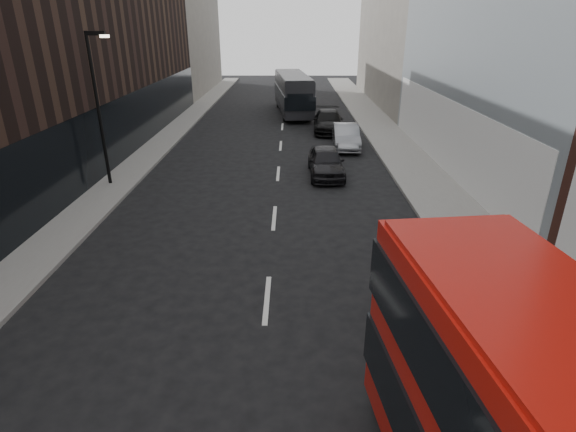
{
  "coord_description": "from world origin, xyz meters",
  "views": [
    {
      "loc": [
        0.7,
        -3.1,
        7.43
      ],
      "look_at": [
        0.61,
        8.38,
        2.5
      ],
      "focal_mm": 28.0,
      "sensor_mm": 36.0,
      "label": 1
    }
  ],
  "objects_px": {
    "street_lamp": "(99,100)",
    "car_a": "(326,162)",
    "grey_bus": "(293,93)",
    "car_c": "(328,121)",
    "car_b": "(346,136)"
  },
  "relations": [
    {
      "from": "car_a",
      "to": "street_lamp",
      "type": "bearing_deg",
      "value": -171.75
    },
    {
      "from": "car_a",
      "to": "car_b",
      "type": "relative_size",
      "value": 0.97
    },
    {
      "from": "car_b",
      "to": "street_lamp",
      "type": "bearing_deg",
      "value": -146.73
    },
    {
      "from": "street_lamp",
      "to": "car_c",
      "type": "relative_size",
      "value": 1.34
    },
    {
      "from": "street_lamp",
      "to": "car_a",
      "type": "relative_size",
      "value": 1.58
    },
    {
      "from": "grey_bus",
      "to": "car_c",
      "type": "relative_size",
      "value": 2.05
    },
    {
      "from": "street_lamp",
      "to": "grey_bus",
      "type": "bearing_deg",
      "value": 65.29
    },
    {
      "from": "car_c",
      "to": "car_a",
      "type": "bearing_deg",
      "value": -92.22
    },
    {
      "from": "street_lamp",
      "to": "car_a",
      "type": "bearing_deg",
      "value": 9.22
    },
    {
      "from": "car_a",
      "to": "car_b",
      "type": "distance_m",
      "value": 6.03
    },
    {
      "from": "car_c",
      "to": "car_b",
      "type": "bearing_deg",
      "value": -78.03
    },
    {
      "from": "grey_bus",
      "to": "car_a",
      "type": "distance_m",
      "value": 18.04
    },
    {
      "from": "grey_bus",
      "to": "car_c",
      "type": "xyz_separation_m",
      "value": [
        2.62,
        -7.33,
        -1.06
      ]
    },
    {
      "from": "car_b",
      "to": "car_c",
      "type": "relative_size",
      "value": 0.87
    },
    {
      "from": "grey_bus",
      "to": "car_a",
      "type": "xyz_separation_m",
      "value": [
        1.7,
        -17.93,
        -1.07
      ]
    }
  ]
}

